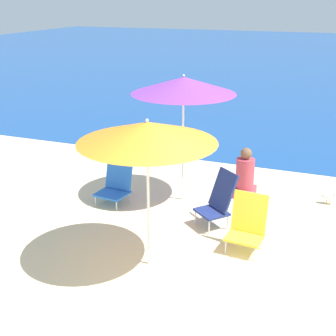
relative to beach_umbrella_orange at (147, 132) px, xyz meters
The scene contains 8 objects.
ground_plane 2.56m from the beach_umbrella_orange, 26.72° to the right, with size 60.00×60.00×0.00m, color beige.
beach_umbrella_orange is the anchor object (origin of this frame).
beach_umbrella_purple 2.22m from the beach_umbrella_orange, 97.73° to the left, with size 1.77×1.77×2.24m.
beach_chair_navy 2.10m from the beach_umbrella_orange, 68.63° to the left, with size 0.70×0.71×0.89m.
beach_chair_blue 2.66m from the beach_umbrella_orange, 128.81° to the left, with size 0.58×0.61×0.79m.
beach_chair_yellow 2.06m from the beach_umbrella_orange, 37.80° to the left, with size 0.54×0.51×0.83m.
person_seated_near 3.22m from the beach_umbrella_orange, 75.76° to the left, with size 0.39×0.45×0.92m.
seagull 4.04m from the beach_umbrella_orange, 53.46° to the left, with size 0.27×0.11×0.23m.
Camera 1 is at (0.69, -4.31, 3.46)m, focal length 50.00 mm.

